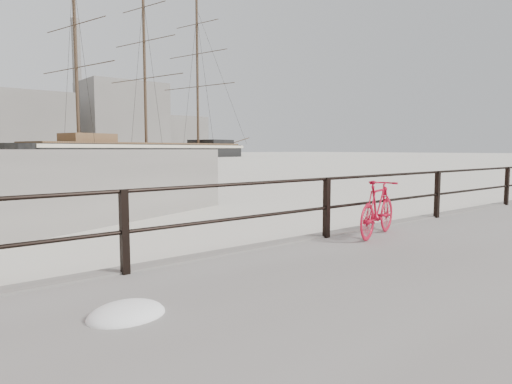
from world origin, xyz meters
TOP-DOWN VIEW (x-y plane):
  - ground at (0.00, 0.00)m, footprint 400.00×400.00m
  - guardrail at (0.00, -0.15)m, footprint 28.00×0.10m
  - bicycle at (-2.76, -0.62)m, footprint 1.59×0.70m
  - barque_black at (31.79, 79.34)m, footprint 68.35×36.37m
  - industrial_west at (20.00, 140.00)m, footprint 32.00×18.00m
  - industrial_mid at (55.00, 145.00)m, footprint 26.00×20.00m
  - industrial_east at (78.00, 150.00)m, footprint 20.00×16.00m
  - smokestack at (42.00, 150.00)m, footprint 2.80×2.80m

SIDE VIEW (x-z plane):
  - ground at x=0.00m, z-range 0.00..0.00m
  - barque_black at x=31.79m, z-range -18.25..18.25m
  - bicycle at x=-2.76m, z-range 0.35..1.31m
  - guardrail at x=0.00m, z-range 0.35..1.35m
  - industrial_east at x=78.00m, z-range 0.00..14.00m
  - industrial_west at x=20.00m, z-range 0.00..18.00m
  - industrial_mid at x=55.00m, z-range 0.00..24.00m
  - smokestack at x=42.00m, z-range 0.00..44.00m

